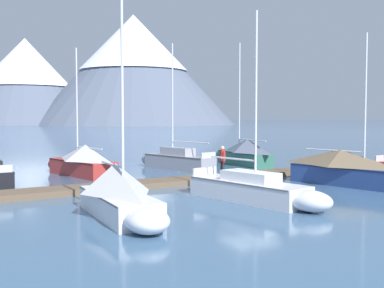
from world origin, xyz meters
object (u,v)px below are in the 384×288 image
object	(u,v)px
sailboat_outer_slip	(352,169)
person_on_dock	(222,159)
sailboat_mid_dock_port	(81,161)
sailboat_mid_dock_starboard	(258,190)
sailboat_end_of_dock	(243,153)
sailboat_far_berth	(175,160)
sailboat_second_berth	(120,193)

from	to	relation	value
sailboat_outer_slip	person_on_dock	xyz separation A→B (m)	(-4.96, 4.82, 0.36)
sailboat_mid_dock_port	sailboat_mid_dock_starboard	size ratio (longest dim) A/B	0.98
sailboat_end_of_dock	person_on_dock	bearing A→B (deg)	-131.07
sailboat_end_of_dock	sailboat_far_berth	bearing A→B (deg)	-178.73
sailboat_mid_dock_port	person_on_dock	size ratio (longest dim) A/B	4.65
sailboat_mid_dock_starboard	sailboat_second_berth	bearing A→B (deg)	-178.39
sailboat_far_berth	sailboat_end_of_dock	xyz separation A→B (m)	(5.74, 0.13, 0.30)
sailboat_outer_slip	sailboat_end_of_dock	bearing A→B (deg)	84.42
sailboat_second_berth	sailboat_mid_dock_starboard	size ratio (longest dim) A/B	1.12
sailboat_second_berth	sailboat_end_of_dock	xyz separation A→B (m)	(14.52, 13.65, 0.03)
sailboat_mid_dock_port	sailboat_second_berth	bearing A→B (deg)	-99.11
sailboat_far_berth	sailboat_outer_slip	size ratio (longest dim) A/B	1.10
sailboat_mid_dock_starboard	sailboat_mid_dock_port	bearing A→B (deg)	107.67
sailboat_far_berth	sailboat_end_of_dock	bearing A→B (deg)	1.27
sailboat_mid_dock_port	sailboat_end_of_dock	size ratio (longest dim) A/B	0.86
sailboat_far_berth	sailboat_end_of_dock	size ratio (longest dim) A/B	0.95
sailboat_mid_dock_port	sailboat_outer_slip	xyz separation A→B (m)	(11.28, -11.23, -0.01)
sailboat_second_berth	sailboat_mid_dock_port	distance (m)	13.20
sailboat_mid_dock_port	person_on_dock	world-z (taller)	sailboat_mid_dock_port
sailboat_second_berth	person_on_dock	size ratio (longest dim) A/B	5.35
sailboat_second_berth	person_on_dock	world-z (taller)	sailboat_second_berth
sailboat_outer_slip	person_on_dock	distance (m)	6.93
sailboat_second_berth	sailboat_mid_dock_starboard	distance (m)	6.20
sailboat_end_of_dock	person_on_dock	distance (m)	9.32
sailboat_far_berth	sailboat_end_of_dock	distance (m)	5.75
sailboat_end_of_dock	sailboat_mid_dock_port	bearing A→B (deg)	-177.17
sailboat_mid_dock_port	sailboat_end_of_dock	bearing A→B (deg)	2.83
sailboat_second_berth	sailboat_end_of_dock	distance (m)	19.93
sailboat_end_of_dock	sailboat_outer_slip	bearing A→B (deg)	-95.58
sailboat_second_berth	sailboat_outer_slip	distance (m)	13.49
sailboat_outer_slip	sailboat_end_of_dock	xyz separation A→B (m)	(1.16, 11.84, 0.04)
sailboat_mid_dock_starboard	sailboat_outer_slip	bearing A→B (deg)	12.79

